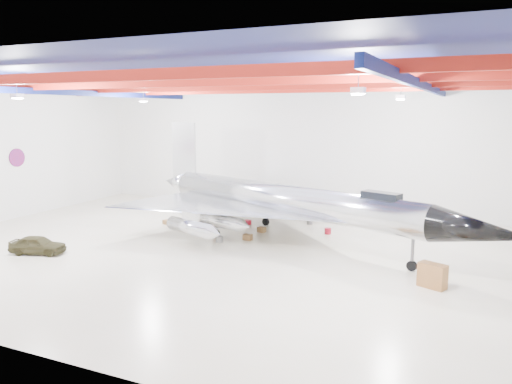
% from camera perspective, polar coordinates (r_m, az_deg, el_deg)
% --- Properties ---
extents(floor, '(40.00, 40.00, 0.00)m').
position_cam_1_polar(floor, '(32.29, -4.21, -6.63)').
color(floor, beige).
rests_on(floor, ground).
extents(wall_back, '(40.00, 0.00, 40.00)m').
position_cam_1_polar(wall_back, '(44.92, 4.88, 5.01)').
color(wall_back, silver).
rests_on(wall_back, floor).
extents(ceiling, '(40.00, 40.00, 0.00)m').
position_cam_1_polar(ceiling, '(31.11, -4.46, 13.24)').
color(ceiling, '#0A0F38').
rests_on(ceiling, wall_back).
extents(ceiling_structure, '(39.50, 29.50, 1.08)m').
position_cam_1_polar(ceiling_structure, '(31.07, -4.44, 11.99)').
color(ceiling_structure, maroon).
rests_on(ceiling_structure, ceiling).
extents(wall_roundel, '(0.10, 1.50, 1.50)m').
position_cam_1_polar(wall_roundel, '(45.63, -25.65, 3.56)').
color(wall_roundel, '#B21414').
rests_on(wall_roundel, wall_left).
extents(jet_aircraft, '(27.94, 21.04, 7.89)m').
position_cam_1_polar(jet_aircraft, '(33.85, 3.26, -1.37)').
color(jet_aircraft, silver).
rests_on(jet_aircraft, floor).
extents(jeep, '(3.67, 2.36, 1.16)m').
position_cam_1_polar(jeep, '(34.08, -23.69, -5.54)').
color(jeep, '#35311A').
rests_on(jeep, floor).
extents(desk, '(1.52, 1.16, 1.25)m').
position_cam_1_polar(desk, '(27.02, 19.51, -9.00)').
color(desk, brown).
rests_on(desk, floor).
extents(crate_ply, '(0.56, 0.48, 0.35)m').
position_cam_1_polar(crate_ply, '(39.91, -10.21, -3.39)').
color(crate_ply, olive).
rests_on(crate_ply, floor).
extents(toolbox_red, '(0.61, 0.55, 0.36)m').
position_cam_1_polar(toolbox_red, '(39.19, -1.01, -3.47)').
color(toolbox_red, maroon).
rests_on(toolbox_red, floor).
extents(engine_drum, '(0.50, 0.50, 0.42)m').
position_cam_1_polar(engine_drum, '(34.08, -4.20, -5.41)').
color(engine_drum, '#59595B').
rests_on(engine_drum, floor).
extents(parts_bin, '(0.63, 0.55, 0.39)m').
position_cam_1_polar(parts_bin, '(36.73, 0.65, -4.32)').
color(parts_bin, olive).
rests_on(parts_bin, floor).
extents(crate_small, '(0.40, 0.36, 0.23)m').
position_cam_1_polar(crate_small, '(41.14, -9.17, -3.06)').
color(crate_small, '#59595B').
rests_on(crate_small, floor).
extents(tool_chest, '(0.57, 0.57, 0.43)m').
position_cam_1_polar(tool_chest, '(36.59, 8.21, -4.44)').
color(tool_chest, maroon).
rests_on(tool_chest, floor).
extents(oil_barrel, '(0.58, 0.47, 0.40)m').
position_cam_1_polar(oil_barrel, '(34.58, -0.96, -5.18)').
color(oil_barrel, olive).
rests_on(oil_barrel, floor).
extents(spares_box, '(0.48, 0.48, 0.41)m').
position_cam_1_polar(spares_box, '(39.47, 6.16, -3.39)').
color(spares_box, '#59595B').
rests_on(spares_box, floor).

